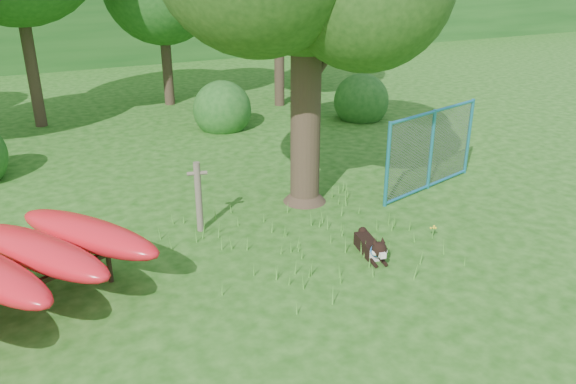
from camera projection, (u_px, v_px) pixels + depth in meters
name	position (u px, v px, depth m)	size (l,w,h in m)	color
ground	(311.00, 274.00, 9.33)	(80.00, 80.00, 0.00)	#184B0F
wooden_post	(199.00, 195.00, 10.58)	(0.38, 0.17, 1.39)	brown
kayak_rack	(14.00, 262.00, 8.09)	(4.27, 3.84, 1.03)	black
husky_dog	(372.00, 247.00, 9.82)	(0.48, 1.12, 0.51)	black
fence_section	(431.00, 150.00, 12.54)	(3.08, 0.85, 3.08)	teal
wildflower_clump	(433.00, 229.00, 10.45)	(0.12, 0.10, 0.26)	#4C9530
shrub_right	(360.00, 119.00, 18.69)	(1.80, 1.80, 1.80)	#1A4F19
shrub_mid	(223.00, 129.00, 17.57)	(1.80, 1.80, 1.80)	#1A4F19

